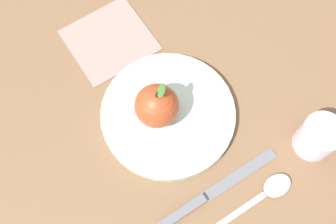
{
  "coord_description": "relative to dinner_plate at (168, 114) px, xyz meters",
  "views": [
    {
      "loc": [
        -0.15,
        -0.19,
        0.66
      ],
      "look_at": [
        -0.01,
        0.01,
        0.02
      ],
      "focal_mm": 44.25,
      "sensor_mm": 36.0,
      "label": 1
    }
  ],
  "objects": [
    {
      "name": "ground_plane",
      "position": [
        0.01,
        -0.01,
        -0.01
      ],
      "size": [
        2.4,
        2.4,
        0.0
      ],
      "primitive_type": "plane",
      "color": "brown"
    },
    {
      "name": "dinner_plate",
      "position": [
        0.0,
        0.0,
        0.0
      ],
      "size": [
        0.23,
        0.23,
        0.02
      ],
      "color": "#B2C6B2",
      "rests_on": "ground_plane"
    },
    {
      "name": "apple",
      "position": [
        -0.02,
        0.01,
        0.04
      ],
      "size": [
        0.07,
        0.07,
        0.09
      ],
      "color": "#9E3D1E",
      "rests_on": "dinner_plate"
    },
    {
      "name": "cup",
      "position": [
        0.17,
        -0.18,
        0.03
      ],
      "size": [
        0.06,
        0.06,
        0.07
      ],
      "color": "silver",
      "rests_on": "ground_plane"
    },
    {
      "name": "knife",
      "position": [
        -0.03,
        -0.15,
        -0.01
      ],
      "size": [
        0.23,
        0.03,
        0.01
      ],
      "color": "#59595E",
      "rests_on": "ground_plane"
    },
    {
      "name": "spoon",
      "position": [
        0.05,
        -0.2,
        -0.0
      ],
      "size": [
        0.16,
        0.04,
        0.01
      ],
      "color": "silver",
      "rests_on": "ground_plane"
    },
    {
      "name": "linen_napkin",
      "position": [
        -0.0,
        0.19,
        -0.01
      ],
      "size": [
        0.15,
        0.14,
        0.0
      ],
      "primitive_type": "cube",
      "rotation": [
        0.0,
        0.0,
        4.67
      ],
      "color": "gray",
      "rests_on": "ground_plane"
    }
  ]
}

